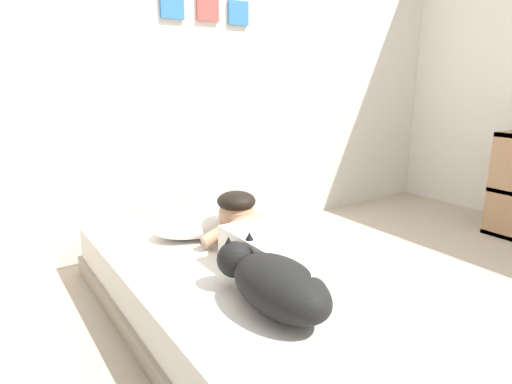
% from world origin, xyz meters
% --- Properties ---
extents(ground_plane, '(12.86, 12.86, 0.00)m').
position_xyz_m(ground_plane, '(0.00, 0.00, 0.00)').
color(ground_plane, tan).
extents(back_wall, '(4.43, 0.12, 2.50)m').
position_xyz_m(back_wall, '(-0.00, 1.38, 1.25)').
color(back_wall, silver).
rests_on(back_wall, ground).
extents(bed, '(1.36, 2.08, 0.29)m').
position_xyz_m(bed, '(-0.28, 0.17, 0.14)').
color(bed, gray).
rests_on(bed, ground).
extents(pillow, '(0.52, 0.32, 0.11)m').
position_xyz_m(pillow, '(-0.41, 0.69, 0.35)').
color(pillow, white).
rests_on(pillow, bed).
extents(person_lying, '(0.43, 0.92, 0.27)m').
position_xyz_m(person_lying, '(-0.30, 0.12, 0.40)').
color(person_lying, silver).
rests_on(person_lying, bed).
extents(dog, '(0.26, 0.58, 0.21)m').
position_xyz_m(dog, '(-0.54, -0.18, 0.39)').
color(dog, black).
rests_on(dog, bed).
extents(coffee_cup, '(0.12, 0.09, 0.07)m').
position_xyz_m(coffee_cup, '(-0.11, 0.49, 0.33)').
color(coffee_cup, white).
rests_on(coffee_cup, bed).
extents(cell_phone, '(0.07, 0.14, 0.01)m').
position_xyz_m(cell_phone, '(-0.06, 0.25, 0.29)').
color(cell_phone, black).
rests_on(cell_phone, bed).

